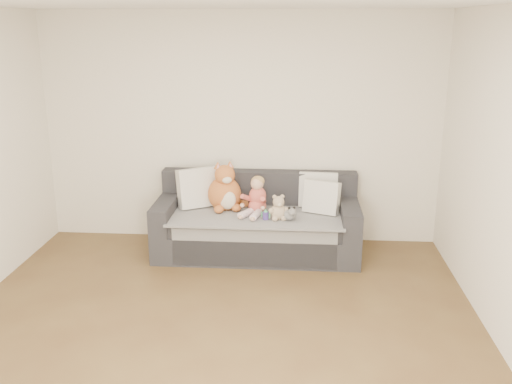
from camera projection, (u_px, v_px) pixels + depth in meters
room_shell at (214, 177)px, 4.45m from camera, size 5.00×5.00×5.00m
sofa at (257, 225)px, 6.29m from camera, size 2.20×0.94×0.85m
cushion_left at (199, 188)px, 6.36m from camera, size 0.52×0.42×0.45m
cushion_right_back at (318, 190)px, 6.36m from camera, size 0.44×0.22×0.40m
cushion_right_front at (322, 197)px, 6.15m from camera, size 0.42×0.30×0.36m
toddler at (256, 198)px, 6.13m from camera, size 0.29×0.42×0.41m
plush_cat at (225, 191)px, 6.27m from camera, size 0.45×0.45×0.56m
teddy_bear at (278, 209)px, 5.95m from camera, size 0.21×0.17×0.27m
plush_cow at (290, 214)px, 5.94m from camera, size 0.14×0.20×0.17m
sippy_cup at (266, 214)px, 5.96m from camera, size 0.10×0.08×0.11m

